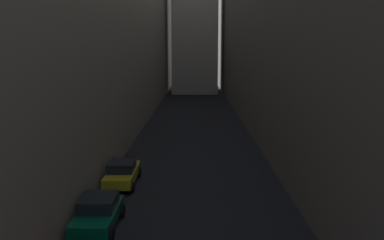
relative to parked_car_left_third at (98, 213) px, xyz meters
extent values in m
plane|color=black|center=(4.40, 29.58, -0.77)|extent=(264.00, 264.00, 0.00)
cube|color=gray|center=(-7.67, 31.58, 11.04)|extent=(13.15, 108.00, 23.62)
cube|color=#60594F|center=(17.84, 31.58, 12.03)|extent=(15.88, 108.00, 25.59)
cube|color=#05472D|center=(0.00, -0.05, -0.14)|extent=(1.75, 4.13, 0.59)
cube|color=black|center=(0.00, 0.14, 0.43)|extent=(1.61, 1.98, 0.56)
cylinder|color=black|center=(-0.87, 1.35, -0.44)|extent=(0.22, 0.66, 0.66)
cylinder|color=black|center=(0.87, 1.35, -0.44)|extent=(0.22, 0.66, 0.66)
cylinder|color=black|center=(-0.87, -1.46, -0.44)|extent=(0.22, 0.66, 0.66)
cylinder|color=black|center=(0.87, -1.46, -0.44)|extent=(0.22, 0.66, 0.66)
cube|color=#A59919|center=(0.00, 6.59, -0.15)|extent=(1.67, 4.50, 0.60)
cube|color=black|center=(0.00, 6.45, 0.43)|extent=(1.54, 1.95, 0.57)
cylinder|color=black|center=(-0.83, 8.12, -0.45)|extent=(0.22, 0.63, 0.63)
cylinder|color=black|center=(0.83, 8.12, -0.45)|extent=(0.22, 0.63, 0.63)
cylinder|color=black|center=(-0.83, 5.06, -0.45)|extent=(0.22, 0.63, 0.63)
cylinder|color=black|center=(0.83, 5.06, -0.45)|extent=(0.22, 0.63, 0.63)
camera|label=1|loc=(4.51, -18.52, 7.42)|focal=39.37mm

